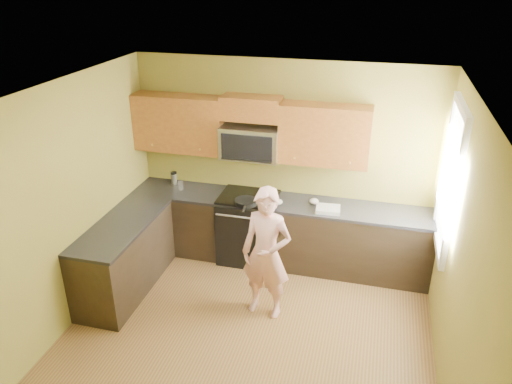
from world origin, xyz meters
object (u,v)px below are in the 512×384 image
(butter_tub, at_px, (272,202))
(travel_mug, at_px, (175,184))
(stove, at_px, (249,227))
(frying_pan, at_px, (246,204))
(microwave, at_px, (251,157))
(woman, at_px, (266,254))

(butter_tub, distance_m, travel_mug, 1.48)
(butter_tub, bearing_deg, stove, 174.64)
(frying_pan, bearing_deg, microwave, 85.93)
(stove, height_order, frying_pan, frying_pan)
(microwave, relative_size, travel_mug, 4.15)
(microwave, xyz_separation_m, butter_tub, (0.33, -0.16, -0.53))
(frying_pan, distance_m, travel_mug, 1.24)
(woman, bearing_deg, stove, 123.70)
(microwave, relative_size, butter_tub, 6.46)
(stove, relative_size, woman, 0.60)
(stove, height_order, travel_mug, travel_mug)
(woman, xyz_separation_m, butter_tub, (-0.17, 1.05, 0.13))
(woman, bearing_deg, travel_mug, 151.27)
(frying_pan, bearing_deg, butter_tub, 26.14)
(travel_mug, bearing_deg, woman, -37.42)
(woman, distance_m, travel_mug, 2.07)
(stove, xyz_separation_m, frying_pan, (0.03, -0.24, 0.47))
(microwave, height_order, frying_pan, microwave)
(stove, distance_m, woman, 1.24)
(stove, bearing_deg, woman, -64.99)
(microwave, height_order, butter_tub, microwave)
(stove, height_order, woman, woman)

